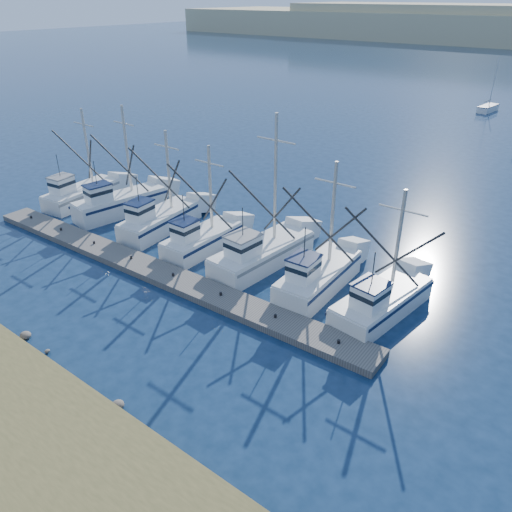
{
  "coord_description": "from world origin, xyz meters",
  "views": [
    {
      "loc": [
        13.12,
        -13.58,
        16.69
      ],
      "look_at": [
        -3.52,
        8.0,
        2.3
      ],
      "focal_mm": 35.0,
      "sensor_mm": 36.0,
      "label": 1
    }
  ],
  "objects": [
    {
      "name": "ground",
      "position": [
        0.0,
        0.0,
        0.0
      ],
      "size": [
        500.0,
        500.0,
        0.0
      ],
      "primitive_type": "plane",
      "color": "#0D213A",
      "rests_on": "ground"
    },
    {
      "name": "sailboat_far",
      "position": [
        -7.1,
        72.86,
        0.51
      ],
      "size": [
        2.14,
        5.0,
        8.1
      ],
      "rotation": [
        0.0,
        0.0,
        -0.11
      ],
      "color": "silver",
      "rests_on": "ground"
    },
    {
      "name": "trawler_fleet",
      "position": [
        -10.0,
        10.12,
        0.95
      ],
      "size": [
        32.27,
        8.39,
        10.14
      ],
      "color": "silver",
      "rests_on": "ground"
    },
    {
      "name": "floating_dock",
      "position": [
        -10.25,
        5.25,
        0.22
      ],
      "size": [
        32.85,
        3.19,
        0.44
      ],
      "primitive_type": "cube",
      "rotation": [
        0.0,
        0.0,
        0.03
      ],
      "color": "#645F59",
      "rests_on": "ground"
    }
  ]
}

